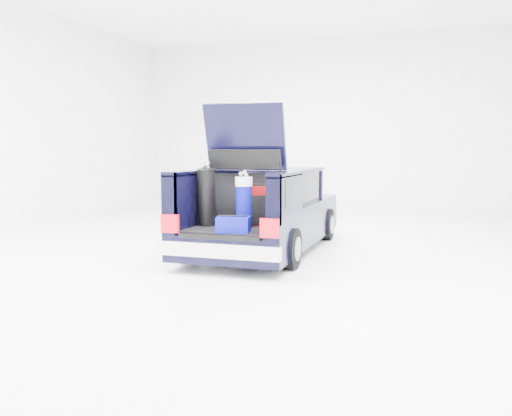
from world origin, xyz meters
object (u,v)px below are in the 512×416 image
(car, at_px, (267,212))
(black_golf_bag, at_px, (206,197))
(red_suitcase, at_px, (260,206))
(blue_duffel, at_px, (233,224))
(blue_golf_bag, at_px, (244,202))

(car, bearing_deg, black_golf_bag, -108.33)
(red_suitcase, distance_m, black_golf_bag, 0.84)
(black_golf_bag, relative_size, blue_duffel, 1.94)
(car, xyz_separation_m, black_golf_bag, (-0.50, -1.51, 0.37))
(car, xyz_separation_m, blue_golf_bag, (0.09, -1.48, 0.31))
(red_suitcase, distance_m, blue_duffel, 0.85)
(car, distance_m, blue_duffel, 2.01)
(car, distance_m, blue_golf_bag, 1.51)
(blue_golf_bag, distance_m, blue_duffel, 0.60)
(red_suitcase, height_order, black_golf_bag, black_golf_bag)
(black_golf_bag, height_order, blue_golf_bag, black_golf_bag)
(car, relative_size, blue_golf_bag, 5.43)
(car, bearing_deg, blue_golf_bag, -86.32)
(blue_golf_bag, bearing_deg, black_golf_bag, -162.63)
(black_golf_bag, distance_m, blue_golf_bag, 0.60)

